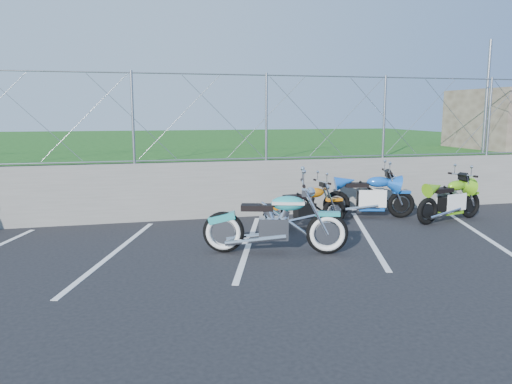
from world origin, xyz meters
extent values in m
plane|color=black|center=(0.00, 0.00, 0.00)|extent=(90.00, 90.00, 0.00)
cube|color=slate|center=(0.00, 3.50, 0.65)|extent=(30.00, 0.22, 1.30)
cube|color=#184A13|center=(0.00, 13.50, 0.65)|extent=(30.00, 20.00, 1.30)
cylinder|color=gray|center=(0.00, 3.50, 3.25)|extent=(28.00, 0.03, 0.03)
cylinder|color=gray|center=(0.00, 3.50, 1.35)|extent=(28.00, 0.03, 0.03)
cylinder|color=gray|center=(7.20, 3.90, 2.80)|extent=(0.08, 0.08, 3.00)
cube|color=silver|center=(-2.40, 1.00, 0.00)|extent=(1.49, 4.31, 0.01)
cube|color=silver|center=(0.00, 1.00, 0.00)|extent=(1.49, 4.31, 0.01)
cube|color=silver|center=(2.40, 1.00, 0.00)|extent=(1.49, 4.31, 0.01)
cube|color=silver|center=(4.80, 1.00, 0.00)|extent=(1.49, 4.31, 0.01)
torus|color=black|center=(-0.55, 0.56, 0.36)|extent=(0.73, 0.32, 0.73)
torus|color=black|center=(1.16, 0.04, 0.36)|extent=(0.73, 0.32, 0.73)
cube|color=silver|center=(0.28, 0.31, 0.44)|extent=(0.57, 0.44, 0.37)
ellipsoid|color=teal|center=(0.51, 0.24, 0.88)|extent=(0.63, 0.42, 0.26)
cube|color=black|center=(0.01, 0.39, 0.80)|extent=(0.60, 0.41, 0.10)
cube|color=teal|center=(1.16, 0.04, 0.71)|extent=(0.45, 0.28, 0.07)
cylinder|color=silver|center=(0.75, 0.17, 1.23)|extent=(0.26, 0.77, 0.03)
torus|color=black|center=(0.78, 1.92, 0.29)|extent=(0.58, 0.18, 0.57)
torus|color=black|center=(2.15, 2.10, 0.29)|extent=(0.58, 0.18, 0.57)
cube|color=black|center=(1.45, 2.01, 0.37)|extent=(0.45, 0.31, 0.31)
ellipsoid|color=orange|center=(1.65, 2.04, 0.74)|extent=(0.51, 0.29, 0.21)
cube|color=black|center=(1.21, 1.98, 0.67)|extent=(0.49, 0.28, 0.08)
cube|color=orange|center=(2.15, 2.10, 0.55)|extent=(0.36, 0.18, 0.06)
cylinder|color=silver|center=(1.84, 2.06, 0.96)|extent=(0.11, 0.66, 0.03)
torus|color=black|center=(4.12, 1.64, 0.30)|extent=(0.60, 0.27, 0.59)
torus|color=black|center=(5.47, 2.02, 0.30)|extent=(0.60, 0.27, 0.59)
cube|color=black|center=(4.78, 1.82, 0.40)|extent=(0.51, 0.39, 0.34)
ellipsoid|color=#69B216|center=(4.99, 1.88, 0.79)|extent=(0.57, 0.37, 0.23)
cube|color=black|center=(4.53, 1.75, 0.72)|extent=(0.54, 0.36, 0.09)
cube|color=#69B216|center=(5.47, 2.02, 0.57)|extent=(0.40, 0.24, 0.06)
cylinder|color=silver|center=(5.15, 1.93, 1.02)|extent=(0.22, 0.69, 0.03)
torus|color=black|center=(2.49, 2.79, 0.31)|extent=(0.64, 0.27, 0.63)
torus|color=black|center=(3.93, 2.41, 0.31)|extent=(0.64, 0.27, 0.63)
cube|color=black|center=(3.19, 2.61, 0.42)|extent=(0.54, 0.40, 0.36)
ellipsoid|color=#124EB0|center=(3.42, 2.55, 0.84)|extent=(0.60, 0.39, 0.24)
cube|color=black|center=(2.93, 2.67, 0.76)|extent=(0.57, 0.37, 0.09)
cube|color=#124EB0|center=(3.93, 2.41, 0.61)|extent=(0.42, 0.25, 0.06)
cylinder|color=silver|center=(3.59, 2.50, 1.08)|extent=(0.22, 0.74, 0.03)
camera|label=1|loc=(-2.03, -7.75, 2.42)|focal=35.00mm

